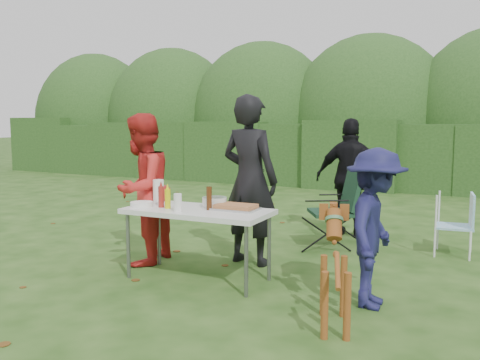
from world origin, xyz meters
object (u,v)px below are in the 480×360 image
at_px(child, 375,228).
at_px(person_red_jacket, 142,189).
at_px(person_cook, 250,180).
at_px(lawn_chair, 454,224).
at_px(person_black_puffy, 351,178).
at_px(dog, 335,272).
at_px(mustard_bottle, 168,199).
at_px(camping_chair, 333,208).
at_px(ketchup_bottle, 161,197).
at_px(folding_table, 198,214).
at_px(paper_towel_roll, 158,191).
at_px(beer_bottle, 209,198).

bearing_deg(child, person_red_jacket, 83.64).
height_order(person_cook, lawn_chair, person_cook).
height_order(person_red_jacket, person_black_puffy, person_red_jacket).
relative_size(person_black_puffy, dog, 1.77).
bearing_deg(mustard_bottle, camping_chair, 59.21).
distance_m(lawn_chair, ketchup_bottle, 3.58).
xyz_separation_m(folding_table, paper_towel_roll, (-0.58, 0.15, 0.18)).
bearing_deg(mustard_bottle, person_black_puffy, 65.83).
bearing_deg(mustard_bottle, lawn_chair, 40.93).
xyz_separation_m(ketchup_bottle, paper_towel_roll, (-0.19, 0.22, 0.02)).
bearing_deg(mustard_bottle, paper_towel_roll, 139.00).
distance_m(person_red_jacket, mustard_bottle, 0.69).
height_order(person_cook, person_red_jacket, person_cook).
height_order(dog, paper_towel_roll, paper_towel_roll).
relative_size(person_cook, person_black_puffy, 1.15).
bearing_deg(beer_bottle, ketchup_bottle, -171.24).
distance_m(person_cook, dog, 2.03).
relative_size(mustard_bottle, paper_towel_roll, 0.77).
distance_m(dog, paper_towel_roll, 2.36).
bearing_deg(folding_table, person_red_jacket, 164.26).
xyz_separation_m(child, camping_chair, (-0.89, 1.91, -0.18)).
bearing_deg(paper_towel_roll, person_black_puffy, 58.75).
distance_m(person_red_jacket, ketchup_bottle, 0.59).
height_order(person_black_puffy, child, person_black_puffy).
relative_size(camping_chair, lawn_chair, 1.35).
bearing_deg(dog, mustard_bottle, 57.85).
distance_m(child, dog, 0.69).
xyz_separation_m(person_red_jacket, paper_towel_roll, (0.30, -0.10, 0.01)).
bearing_deg(mustard_bottle, child, 2.87).
height_order(dog, ketchup_bottle, ketchup_bottle).
height_order(person_red_jacket, paper_towel_roll, person_red_jacket).
height_order(lawn_chair, beer_bottle, beer_bottle).
bearing_deg(ketchup_bottle, child, 1.99).
xyz_separation_m(child, beer_bottle, (-1.66, 0.01, 0.15)).
height_order(folding_table, lawn_chair, lawn_chair).
bearing_deg(dog, person_red_jacket, 53.74).
bearing_deg(child, person_cook, 62.28).
xyz_separation_m(lawn_chair, ketchup_bottle, (-2.74, -2.26, 0.46)).
relative_size(person_cook, paper_towel_roll, 7.45).
relative_size(folding_table, dog, 1.58).
bearing_deg(person_red_jacket, beer_bottle, 69.83).
distance_m(ketchup_bottle, paper_towel_roll, 0.29).
relative_size(folding_table, camping_chair, 1.43).
bearing_deg(dog, child, -34.36).
bearing_deg(beer_bottle, camping_chair, 67.92).
height_order(dog, camping_chair, camping_chair).
relative_size(person_black_puffy, mustard_bottle, 8.40).
height_order(child, camping_chair, child).
bearing_deg(paper_towel_roll, beer_bottle, -11.05).
bearing_deg(dog, person_black_puffy, -5.90).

